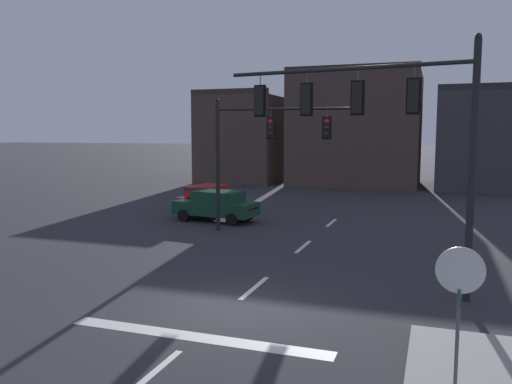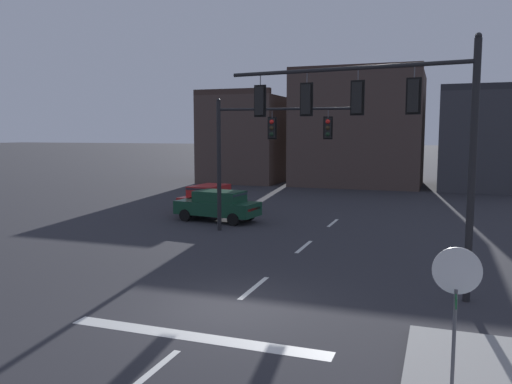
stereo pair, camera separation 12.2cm
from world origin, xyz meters
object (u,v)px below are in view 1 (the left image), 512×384
at_px(signal_mast_far_side, 259,142).
at_px(car_lot_middle, 216,205).
at_px(stop_sign, 459,289).
at_px(signal_mast_near_side, 381,119).
at_px(car_lot_nearside, 208,198).

xyz_separation_m(signal_mast_far_side, car_lot_middle, (-3.11, 2.13, -3.36)).
bearing_deg(car_lot_middle, stop_sign, -54.98).
bearing_deg(signal_mast_near_side, car_lot_nearside, 132.39).
relative_size(signal_mast_near_side, signal_mast_far_side, 1.11).
bearing_deg(signal_mast_far_side, signal_mast_near_side, -49.43).
height_order(signal_mast_near_side, car_lot_nearside, signal_mast_near_side).
bearing_deg(signal_mast_far_side, stop_sign, -59.66).
height_order(signal_mast_near_side, signal_mast_far_side, signal_mast_near_side).
height_order(stop_sign, car_lot_nearside, stop_sign).
distance_m(signal_mast_near_side, car_lot_nearside, 16.84).
bearing_deg(signal_mast_far_side, car_lot_nearside, 134.94).
bearing_deg(stop_sign, car_lot_nearside, 124.64).
xyz_separation_m(signal_mast_far_side, car_lot_nearside, (-4.80, 4.81, -3.36)).
relative_size(signal_mast_far_side, car_lot_middle, 1.45).
bearing_deg(signal_mast_near_side, car_lot_middle, 134.80).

